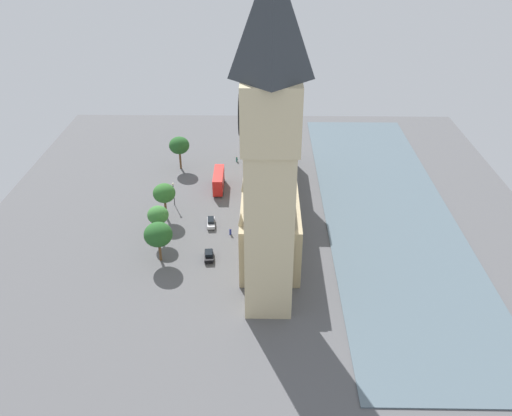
{
  "coord_description": "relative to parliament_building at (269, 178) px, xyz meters",
  "views": [
    {
      "loc": [
        -0.6,
        113.25,
        66.1
      ],
      "look_at": [
        1.0,
        12.41,
        7.56
      ],
      "focal_mm": 37.32,
      "sensor_mm": 36.0,
      "label": 1
    }
  ],
  "objects": [
    {
      "name": "pedestrian_kerbside",
      "position": [
        8.83,
        13.2,
        -6.95
      ],
      "size": [
        0.56,
        0.65,
        1.69
      ],
      "rotation": [
        0.0,
        0.0,
        3.34
      ],
      "color": "navy",
      "rests_on": "ground"
    },
    {
      "name": "clock_tower",
      "position": [
        0.4,
        37.12,
        24.28
      ],
      "size": [
        9.52,
        9.52,
        61.78
      ],
      "color": "#CCBA8E",
      "rests_on": "ground"
    },
    {
      "name": "street_lamp_opposite_hall",
      "position": [
        23.53,
        0.08,
        -3.3
      ],
      "size": [
        0.56,
        0.56,
        6.32
      ],
      "color": "black",
      "rests_on": "ground"
    },
    {
      "name": "plane_tree_far_end",
      "position": [
        24.92,
        -21.16,
        -0.71
      ],
      "size": [
        5.64,
        5.64,
        9.44
      ],
      "color": "brown",
      "rests_on": "ground"
    },
    {
      "name": "car_silver_leading",
      "position": [
        13.6,
        9.42,
        -6.82
      ],
      "size": [
        2.17,
        4.82,
        1.74
      ],
      "rotation": [
        0.0,
        0.0,
        0.1
      ],
      "color": "#B7B7BC",
      "rests_on": "ground"
    },
    {
      "name": "pedestrian_by_river_gate",
      "position": [
        9.25,
        -25.81,
        -6.97
      ],
      "size": [
        0.67,
        0.58,
        1.66
      ],
      "rotation": [
        0.0,
        0.0,
        1.26
      ],
      "color": "#336B60",
      "rests_on": "ground"
    },
    {
      "name": "plane_tree_midblock",
      "position": [
        24.45,
        15.43,
        -1.4
      ],
      "size": [
        4.66,
        4.66,
        8.36
      ],
      "color": "brown",
      "rests_on": "ground"
    },
    {
      "name": "double_decker_bus_under_trees",
      "position": [
        13.15,
        -8.82,
        -5.08
      ],
      "size": [
        2.8,
        10.54,
        4.75
      ],
      "rotation": [
        0.0,
        0.0,
        0.02
      ],
      "color": "red",
      "rests_on": "ground"
    },
    {
      "name": "parliament_building",
      "position": [
        0.0,
        0.0,
        0.0
      ],
      "size": [
        12.19,
        61.42,
        24.38
      ],
      "color": "tan",
      "rests_on": "ground"
    },
    {
      "name": "river_thames",
      "position": [
        -28.84,
        1.67,
        -7.59
      ],
      "size": [
        30.73,
        118.28,
        0.25
      ],
      "primitive_type": "cube",
      "color": "slate",
      "rests_on": "ground"
    },
    {
      "name": "ground_plane",
      "position": [
        1.99,
        1.67,
        -7.71
      ],
      "size": [
        131.42,
        131.42,
        0.0
      ],
      "primitive_type": "plane",
      "color": "#565659"
    },
    {
      "name": "plane_tree_near_tower",
      "position": [
        23.02,
        23.36,
        -1.31
      ],
      "size": [
        5.92,
        5.92,
        8.95
      ],
      "color": "brown",
      "rests_on": "ground"
    },
    {
      "name": "plane_tree_trailing",
      "position": [
        24.65,
        5.93,
        -1.1
      ],
      "size": [
        5.27,
        5.27,
        8.9
      ],
      "color": "brown",
      "rests_on": "ground"
    },
    {
      "name": "car_black_corner",
      "position": [
        12.84,
        22.78,
        -6.83
      ],
      "size": [
        2.25,
        4.31,
        1.74
      ],
      "rotation": [
        0.0,
        0.0,
        0.1
      ],
      "color": "black",
      "rests_on": "ground"
    }
  ]
}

